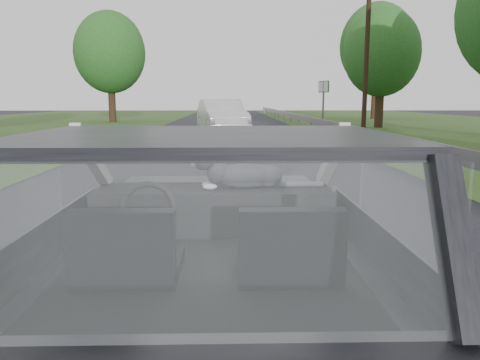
{
  "coord_description": "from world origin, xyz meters",
  "views": [
    {
      "loc": [
        0.1,
        -2.51,
        1.59
      ],
      "look_at": [
        0.18,
        0.59,
        1.06
      ],
      "focal_mm": 35.0,
      "sensor_mm": 36.0,
      "label": 1
    }
  ],
  "objects_px": {
    "subject_car": "(211,257)",
    "utility_pole": "(366,59)",
    "other_car": "(222,117)",
    "cat": "(246,174)",
    "highway_sign": "(323,105)"
  },
  "relations": [
    {
      "from": "subject_car",
      "to": "utility_pole",
      "type": "distance_m",
      "value": 21.99
    },
    {
      "from": "other_car",
      "to": "highway_sign",
      "type": "distance_m",
      "value": 7.12
    },
    {
      "from": "cat",
      "to": "utility_pole",
      "type": "xyz_separation_m",
      "value": [
        6.59,
        20.09,
        2.47
      ]
    },
    {
      "from": "subject_car",
      "to": "highway_sign",
      "type": "height_order",
      "value": "highway_sign"
    },
    {
      "from": "utility_pole",
      "to": "subject_car",
      "type": "bearing_deg",
      "value": -108.21
    },
    {
      "from": "subject_car",
      "to": "utility_pole",
      "type": "relative_size",
      "value": 0.56
    },
    {
      "from": "subject_car",
      "to": "other_car",
      "type": "bearing_deg",
      "value": 90.65
    },
    {
      "from": "subject_car",
      "to": "other_car",
      "type": "relative_size",
      "value": 0.8
    },
    {
      "from": "subject_car",
      "to": "highway_sign",
      "type": "distance_m",
      "value": 24.14
    },
    {
      "from": "subject_car",
      "to": "utility_pole",
      "type": "bearing_deg",
      "value": 71.79
    },
    {
      "from": "cat",
      "to": "highway_sign",
      "type": "relative_size",
      "value": 0.25
    },
    {
      "from": "subject_car",
      "to": "other_car",
      "type": "xyz_separation_m",
      "value": [
        -0.22,
        19.1,
        0.09
      ]
    },
    {
      "from": "subject_car",
      "to": "highway_sign",
      "type": "relative_size",
      "value": 1.52
    },
    {
      "from": "subject_car",
      "to": "highway_sign",
      "type": "xyz_separation_m",
      "value": [
        5.33,
        23.54,
        0.59
      ]
    },
    {
      "from": "subject_car",
      "to": "cat",
      "type": "relative_size",
      "value": 6.2
    }
  ]
}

